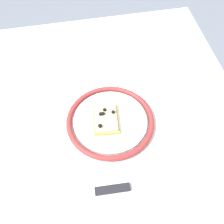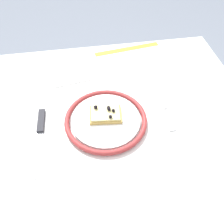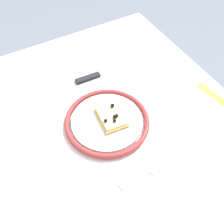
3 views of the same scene
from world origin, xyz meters
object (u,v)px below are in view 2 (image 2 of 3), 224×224
Objects in this scene: pizza_slice_near at (105,114)px; measuring_tape at (127,49)px; plate at (106,121)px; knife at (40,129)px; fork at (165,107)px; napkin at (69,74)px; dining_table at (110,139)px.

pizza_slice_near reaches higher than measuring_tape.
plate reaches higher than knife.
plate is 0.21m from fork.
pizza_slice_near is 0.39m from measuring_tape.
napkin is (0.11, -0.24, -0.02)m from pizza_slice_near.
napkin is (0.25, 0.12, 0.00)m from measuring_tape.
dining_table is 0.24m from knife.
plate is 2.43× the size of pizza_slice_near.
napkin is at bearing 18.26° from measuring_tape.
fork reaches higher than dining_table.
fork is (-0.20, -0.02, -0.02)m from pizza_slice_near.
plate reaches higher than fork.
measuring_tape is (-0.14, -0.38, -0.01)m from plate.
plate reaches higher than dining_table.
napkin is (-0.10, -0.25, -0.00)m from knife.
dining_table is at bearing 115.22° from napkin.
pizza_slice_near is (-0.00, -0.02, 0.01)m from plate.
plate is at bearing 112.38° from napkin.
pizza_slice_near is at bearing 4.34° from fork.
measuring_tape is at bearing -110.90° from plate.
pizza_slice_near reaches higher than dining_table.
measuring_tape is (-0.35, -0.37, -0.00)m from knife.
dining_table is 0.22m from fork.
measuring_tape reaches higher than dining_table.
pizza_slice_near reaches higher than plate.
dining_table is at bearing 130.90° from pizza_slice_near.
plate is 1.28× the size of fork.
dining_table is 0.29m from napkin.
plate is at bearing 178.78° from knife.
plate is at bearing 9.33° from fork.
knife reaches higher than fork.
knife reaches higher than measuring_tape.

